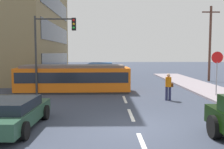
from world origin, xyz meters
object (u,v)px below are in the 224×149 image
object	(u,v)px
streetcar_tram	(74,78)
utility_pole_mid	(210,42)
parked_sedan_near	(12,113)
parked_sedan_far	(73,73)
city_bus	(100,70)
traffic_light_mast	(51,40)
pedestrian_crossing	(168,85)
parked_sedan_furthest	(75,69)
parked_sedan_mid	(56,78)
stop_sign	(217,64)

from	to	relation	value
streetcar_tram	utility_pole_mid	xyz separation A→B (m)	(13.10, 7.05, 2.95)
parked_sedan_near	parked_sedan_far	bearing A→B (deg)	90.38
city_bus	parked_sedan_near	size ratio (longest dim) A/B	1.31
traffic_light_mast	streetcar_tram	bearing A→B (deg)	45.97
pedestrian_crossing	traffic_light_mast	distance (m)	8.38
pedestrian_crossing	parked_sedan_furthest	distance (m)	22.08
pedestrian_crossing	parked_sedan_mid	xyz separation A→B (m)	(-8.37, 7.45, -0.32)
pedestrian_crossing	utility_pole_mid	xyz separation A→B (m)	(6.82, 10.53, 3.06)
pedestrian_crossing	utility_pole_mid	size ratio (longest dim) A/B	0.22
parked_sedan_near	parked_sedan_far	size ratio (longest dim) A/B	1.02
parked_sedan_far	traffic_light_mast	bearing A→B (deg)	-89.74
parked_sedan_near	stop_sign	xyz separation A→B (m)	(10.94, 6.69, 1.57)
traffic_light_mast	utility_pole_mid	size ratio (longest dim) A/B	0.71
streetcar_tram	parked_sedan_near	bearing A→B (deg)	-97.71
utility_pole_mid	parked_sedan_far	bearing A→B (deg)	165.36
parked_sedan_near	parked_sedan_furthest	world-z (taller)	same
parked_sedan_furthest	stop_sign	bearing A→B (deg)	-59.24
city_bus	utility_pole_mid	distance (m)	11.78
traffic_light_mast	city_bus	bearing A→B (deg)	72.63
parked_sedan_mid	stop_sign	distance (m)	13.54
parked_sedan_far	parked_sedan_mid	bearing A→B (deg)	-95.95
utility_pole_mid	traffic_light_mast	bearing A→B (deg)	-149.73
streetcar_tram	parked_sedan_furthest	xyz separation A→B (m)	(-1.93, 17.01, -0.43)
parked_sedan_mid	parked_sedan_far	xyz separation A→B (m)	(0.72, 6.87, -0.00)
city_bus	stop_sign	size ratio (longest dim) A/B	2.06
parked_sedan_far	traffic_light_mast	xyz separation A→B (m)	(0.06, -12.20, 3.16)
pedestrian_crossing	parked_sedan_furthest	world-z (taller)	pedestrian_crossing
parked_sedan_near	parked_sedan_furthest	bearing A→B (deg)	91.50
parked_sedan_mid	parked_sedan_far	world-z (taller)	same
city_bus	utility_pole_mid	bearing A→B (deg)	-8.33
parked_sedan_furthest	pedestrian_crossing	bearing A→B (deg)	-68.17
city_bus	parked_sedan_near	distance (m)	18.17
parked_sedan_far	parked_sedan_furthest	distance (m)	6.20
pedestrian_crossing	parked_sedan_near	distance (m)	9.46
parked_sedan_furthest	utility_pole_mid	distance (m)	18.35
parked_sedan_near	streetcar_tram	bearing A→B (deg)	82.29
streetcar_tram	parked_sedan_near	distance (m)	9.30
parked_sedan_near	parked_sedan_mid	size ratio (longest dim) A/B	1.05
pedestrian_crossing	streetcar_tram	bearing A→B (deg)	150.98
parked_sedan_far	utility_pole_mid	world-z (taller)	utility_pole_mid
parked_sedan_mid	utility_pole_mid	world-z (taller)	utility_pole_mid
streetcar_tram	stop_sign	bearing A→B (deg)	-14.54
pedestrian_crossing	parked_sedan_mid	world-z (taller)	pedestrian_crossing
streetcar_tram	city_bus	distance (m)	8.89
streetcar_tram	stop_sign	world-z (taller)	stop_sign
streetcar_tram	parked_sedan_far	distance (m)	10.93
parked_sedan_furthest	parked_sedan_far	bearing A→B (deg)	-84.89
city_bus	parked_sedan_near	bearing A→B (deg)	-99.74
city_bus	parked_sedan_furthest	distance (m)	9.13
utility_pole_mid	pedestrian_crossing	bearing A→B (deg)	-122.94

